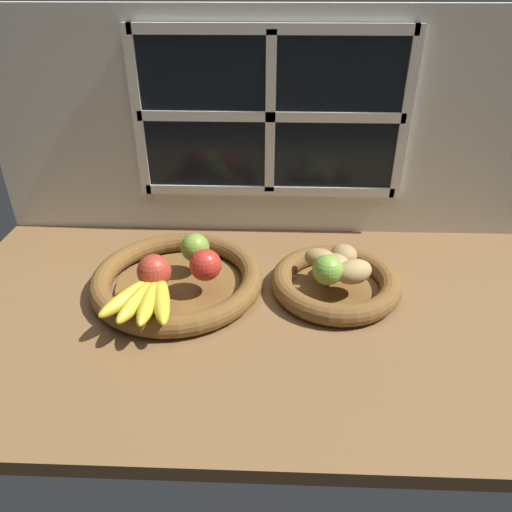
{
  "coord_description": "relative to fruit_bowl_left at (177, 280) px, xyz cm",
  "views": [
    {
      "loc": [
        0.87,
        -87.41,
        60.89
      ],
      "look_at": [
        -2.41,
        -0.03,
        8.61
      ],
      "focal_mm": 33.56,
      "sensor_mm": 36.0,
      "label": 1
    }
  ],
  "objects": [
    {
      "name": "fruit_bowl_left",
      "position": [
        0.0,
        0.0,
        0.0
      ],
      "size": [
        37.92,
        37.92,
        4.61
      ],
      "color": "brown",
      "rests_on": "ground_plane"
    },
    {
      "name": "fruit_bowl_right",
      "position": [
        34.82,
        -0.0,
        0.02
      ],
      "size": [
        28.29,
        28.29,
        4.61
      ],
      "color": "brown",
      "rests_on": "ground_plane"
    },
    {
      "name": "apple_red_right",
      "position": [
        6.93,
        -3.04,
        5.88
      ],
      "size": [
        6.79,
        6.79,
        6.79
      ],
      "primitive_type": "sphere",
      "color": "red",
      "rests_on": "fruit_bowl_left"
    },
    {
      "name": "banana_bunch_front",
      "position": [
        -3.58,
        -12.44,
        4.14
      ],
      "size": [
        15.39,
        17.81,
        3.31
      ],
      "color": "yellow",
      "rests_on": "fruit_bowl_left"
    },
    {
      "name": "chili_pepper",
      "position": [
        36.46,
        -1.87,
        3.43
      ],
      "size": [
        10.91,
        5.92,
        1.89
      ],
      "primitive_type": "cone",
      "rotation": [
        0.0,
        1.57,
        -0.39
      ],
      "color": "red",
      "rests_on": "fruit_bowl_right"
    },
    {
      "name": "back_wall",
      "position": [
        19.82,
        29.8,
        25.76
      ],
      "size": [
        140.0,
        4.6,
        55.0
      ],
      "color": "silver",
      "rests_on": "ground_plane"
    },
    {
      "name": "potato_back",
      "position": [
        36.75,
        4.23,
        4.72
      ],
      "size": [
        7.68,
        8.0,
        4.48
      ],
      "primitive_type": "ellipsoid",
      "rotation": [
        0.0,
        0.0,
        5.11
      ],
      "color": "#A38451",
      "rests_on": "fruit_bowl_right"
    },
    {
      "name": "potato_large",
      "position": [
        34.82,
        -0.0,
        4.52
      ],
      "size": [
        7.76,
        9.11,
        4.07
      ],
      "primitive_type": "ellipsoid",
      "rotation": [
        0.0,
        0.0,
        5.05
      ],
      "color": "tan",
      "rests_on": "fruit_bowl_right"
    },
    {
      "name": "potato_oblong",
      "position": [
        31.36,
        2.69,
        4.64
      ],
      "size": [
        7.74,
        6.07,
        4.3
      ],
      "primitive_type": "ellipsoid",
      "rotation": [
        0.0,
        0.0,
        2.91
      ],
      "color": "#A38451",
      "rests_on": "fruit_bowl_right"
    },
    {
      "name": "potato_small",
      "position": [
        37.9,
        -3.08,
        4.99
      ],
      "size": [
        9.83,
        8.74,
        5.02
      ],
      "primitive_type": "ellipsoid",
      "rotation": [
        0.0,
        0.0,
        3.62
      ],
      "color": "tan",
      "rests_on": "fruit_bowl_right"
    },
    {
      "name": "apple_green_back",
      "position": [
        3.64,
        4.43,
        5.71
      ],
      "size": [
        6.45,
        6.45,
        6.45
      ],
      "primitive_type": "sphere",
      "color": "#7AA338",
      "rests_on": "fruit_bowl_left"
    },
    {
      "name": "ground_plane",
      "position": [
        19.82,
        0.03,
        -3.62
      ],
      "size": [
        140.0,
        90.0,
        3.0
      ],
      "primitive_type": "cube",
      "color": "brown"
    },
    {
      "name": "apple_red_front",
      "position": [
        -3.22,
        -6.0,
        6.0
      ],
      "size": [
        7.03,
        7.03,
        7.03
      ],
      "primitive_type": "sphere",
      "color": "#B73828",
      "rests_on": "fruit_bowl_left"
    },
    {
      "name": "lime_near",
      "position": [
        32.34,
        -3.73,
        5.7
      ],
      "size": [
        6.43,
        6.43,
        6.43
      ],
      "primitive_type": "sphere",
      "color": "#7AAD3D",
      "rests_on": "fruit_bowl_right"
    }
  ]
}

